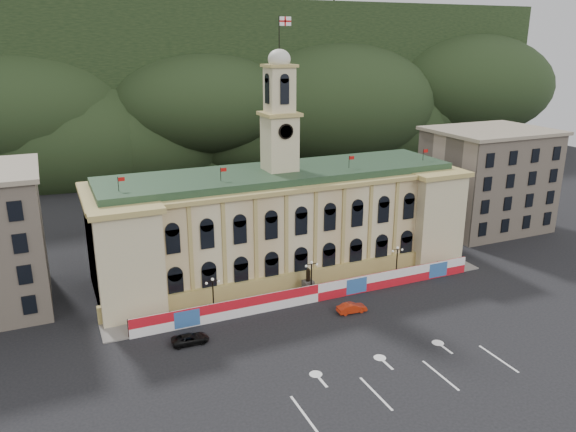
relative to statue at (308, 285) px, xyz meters
name	(u,v)px	position (x,y,z in m)	size (l,w,h in m)	color
ground	(377,356)	(0.00, -18.00, -1.19)	(260.00, 260.00, 0.00)	black
lane_markings	(403,379)	(0.00, -23.00, -1.18)	(26.00, 10.00, 0.02)	white
hill_ridge	(154,92)	(0.03, 103.99, 18.30)	(230.00, 80.00, 64.00)	black
city_hall	(281,220)	(0.00, 9.63, 6.66)	(56.20, 17.60, 37.10)	beige
side_building_right	(487,179)	(43.00, 12.93, 8.14)	(21.00, 17.00, 18.60)	#B8A38E
hoarding_fence	(318,293)	(0.06, -2.93, 0.06)	(50.00, 0.44, 2.50)	red
pavement	(309,293)	(0.00, -0.25, -1.11)	(56.00, 5.50, 0.16)	slate
statue	(308,285)	(0.00, 0.00, 0.00)	(1.40, 1.40, 3.72)	#595651
lamp_left	(213,293)	(-14.00, -1.00, 1.89)	(1.96, 0.44, 5.15)	black
lamp_center	(311,275)	(0.00, -1.00, 1.89)	(1.96, 0.44, 5.15)	black
lamp_right	(397,260)	(14.00, -1.00, 1.89)	(1.96, 0.44, 5.15)	black
red_sedan	(352,308)	(2.60, -7.71, -0.54)	(4.01, 1.62, 1.30)	red
black_suv	(190,339)	(-18.61, -6.90, -0.58)	(4.45, 2.18, 1.22)	black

